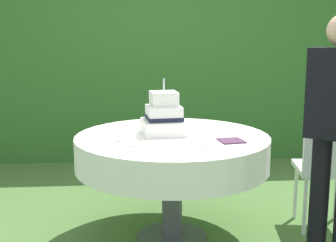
# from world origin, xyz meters

# --- Properties ---
(ground_plane) EXTENTS (20.00, 20.00, 0.00)m
(ground_plane) POSITION_xyz_m (0.00, 0.00, 0.00)
(ground_plane) COLOR #476B33
(foliage_hedge) EXTENTS (6.46, 0.57, 2.37)m
(foliage_hedge) POSITION_xyz_m (0.00, 2.38, 1.18)
(foliage_hedge) COLOR #336628
(foliage_hedge) RESTS_ON ground_plane
(cake_table) EXTENTS (1.37, 1.37, 0.77)m
(cake_table) POSITION_xyz_m (0.00, 0.00, 0.65)
(cake_table) COLOR #4C4C51
(cake_table) RESTS_ON ground_plane
(wedding_cake) EXTENTS (0.33, 0.34, 0.40)m
(wedding_cake) POSITION_xyz_m (-0.05, 0.06, 0.90)
(wedding_cake) COLOR white
(wedding_cake) RESTS_ON cake_table
(serving_plate_near) EXTENTS (0.13, 0.13, 0.01)m
(serving_plate_near) POSITION_xyz_m (-0.33, -0.14, 0.78)
(serving_plate_near) COLOR white
(serving_plate_near) RESTS_ON cake_table
(serving_plate_far) EXTENTS (0.12, 0.12, 0.01)m
(serving_plate_far) POSITION_xyz_m (0.18, -0.39, 0.78)
(serving_plate_far) COLOR white
(serving_plate_far) RESTS_ON cake_table
(serving_plate_left) EXTENTS (0.12, 0.12, 0.01)m
(serving_plate_left) POSITION_xyz_m (-0.23, -0.27, 0.78)
(serving_plate_left) COLOR white
(serving_plate_left) RESTS_ON cake_table
(napkin_stack) EXTENTS (0.18, 0.18, 0.01)m
(napkin_stack) POSITION_xyz_m (0.38, -0.21, 0.78)
(napkin_stack) COLOR #4C2D47
(napkin_stack) RESTS_ON cake_table
(garden_chair) EXTENTS (0.45, 0.45, 0.89)m
(garden_chair) POSITION_xyz_m (1.16, 0.03, 0.54)
(garden_chair) COLOR white
(garden_chair) RESTS_ON ground_plane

